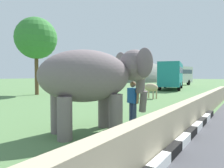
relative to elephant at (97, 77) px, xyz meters
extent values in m
cube|color=white|center=(-1.62, -2.80, -1.71)|extent=(0.90, 0.20, 0.24)
cube|color=black|center=(-0.72, -2.80, -1.71)|extent=(0.90, 0.20, 0.24)
cube|color=white|center=(0.18, -2.80, -1.71)|extent=(0.90, 0.20, 0.24)
cube|color=black|center=(1.08, -2.80, -1.71)|extent=(0.90, 0.20, 0.24)
cube|color=white|center=(1.98, -2.80, -1.71)|extent=(0.90, 0.20, 0.24)
cube|color=black|center=(2.88, -2.80, -1.71)|extent=(0.90, 0.20, 0.24)
cube|color=white|center=(3.78, -2.80, -1.71)|extent=(0.90, 0.20, 0.24)
cube|color=black|center=(4.68, -2.80, -1.71)|extent=(0.90, 0.20, 0.24)
cube|color=tan|center=(-0.62, -2.50, -1.33)|extent=(28.00, 0.36, 1.00)
cylinder|color=slate|center=(0.64, 0.16, -1.19)|extent=(0.44, 0.44, 1.28)
cylinder|color=slate|center=(0.21, -0.63, -1.19)|extent=(0.44, 0.44, 1.28)
cylinder|color=slate|center=(-0.85, 0.98, -1.19)|extent=(0.44, 0.44, 1.28)
cylinder|color=slate|center=(-1.28, 0.19, -1.19)|extent=(0.44, 0.44, 1.28)
ellipsoid|color=slate|center=(-0.32, 0.18, 0.04)|extent=(3.49, 2.90, 1.70)
sphere|color=slate|center=(1.32, -0.72, 0.42)|extent=(1.16, 1.16, 1.16)
ellipsoid|color=#D84C8C|center=(1.57, -0.86, 0.57)|extent=(0.62, 0.73, 0.44)
ellipsoid|color=slate|center=(1.57, 0.03, 0.47)|extent=(0.64, 0.90, 1.00)
ellipsoid|color=slate|center=(0.81, -1.34, 0.47)|extent=(0.64, 0.90, 1.00)
cylinder|color=slate|center=(1.57, -0.86, -0.13)|extent=(0.51, 0.56, 0.98)
cylinder|color=slate|center=(1.67, -0.92, -0.93)|extent=(0.41, 0.45, 0.83)
cone|color=beige|center=(1.65, -0.59, -0.03)|extent=(0.40, 0.56, 0.22)
cone|color=beige|center=(1.38, -1.08, -0.03)|extent=(0.40, 0.56, 0.22)
cylinder|color=navy|center=(1.66, -0.41, -1.42)|extent=(0.15, 0.15, 0.82)
cylinder|color=navy|center=(1.59, -0.60, -1.42)|extent=(0.15, 0.15, 0.82)
cube|color=#1E59B2|center=(1.63, -0.51, -0.72)|extent=(0.36, 0.46, 0.58)
cylinder|color=#9E7251|center=(1.71, -0.26, -0.75)|extent=(0.14, 0.18, 0.53)
cylinder|color=#9E7251|center=(1.54, -0.75, -0.75)|extent=(0.13, 0.16, 0.53)
sphere|color=#9E7251|center=(1.63, -0.51, -0.29)|extent=(0.23, 0.23, 0.23)
cube|color=teal|center=(22.34, 4.52, 0.17)|extent=(9.09, 4.32, 3.00)
cube|color=#3F5160|center=(22.34, 4.52, 0.71)|extent=(8.42, 4.21, 0.76)
cylinder|color=black|center=(24.83, 6.24, -1.33)|extent=(1.04, 0.51, 1.00)
cylinder|color=black|center=(25.33, 4.00, -1.33)|extent=(1.04, 0.51, 1.00)
cylinder|color=black|center=(19.36, 5.04, -1.33)|extent=(1.04, 0.51, 1.00)
cylinder|color=black|center=(19.85, 2.79, -1.33)|extent=(1.04, 0.51, 1.00)
cube|color=silver|center=(33.07, 7.10, 0.17)|extent=(9.07, 4.19, 3.00)
cube|color=#3F5160|center=(33.07, 7.10, 0.71)|extent=(8.39, 4.09, 0.76)
cylinder|color=black|center=(36.05, 7.67, -1.33)|extent=(1.04, 0.49, 1.00)
cylinder|color=black|center=(35.59, 5.42, -1.33)|extent=(1.04, 0.49, 1.00)
cylinder|color=black|center=(30.56, 8.79, -1.33)|extent=(1.04, 0.49, 1.00)
cylinder|color=black|center=(30.10, 6.53, -1.33)|extent=(1.04, 0.49, 1.00)
cylinder|color=tan|center=(10.49, 2.95, -1.51)|extent=(0.12, 0.12, 0.65)
cylinder|color=tan|center=(10.82, 2.81, -1.51)|extent=(0.12, 0.12, 0.65)
cylinder|color=tan|center=(10.13, 2.13, -1.51)|extent=(0.12, 0.12, 0.65)
cylinder|color=tan|center=(10.46, 1.98, -1.51)|extent=(0.12, 0.12, 0.65)
ellipsoid|color=tan|center=(10.48, 2.47, -0.94)|extent=(1.15, 1.61, 0.66)
ellipsoid|color=tan|center=(10.85, 3.32, -0.84)|extent=(0.40, 0.47, 0.32)
cylinder|color=brown|center=(7.37, 12.98, 0.34)|extent=(0.36, 0.36, 4.35)
sphere|color=#337A32|center=(7.37, 12.98, 3.61)|extent=(3.97, 3.97, 3.97)
ellipsoid|color=slate|center=(52.38, 26.86, -1.83)|extent=(30.25, 24.20, 13.41)
camera|label=1|loc=(-5.56, -4.27, 0.06)|focal=33.61mm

